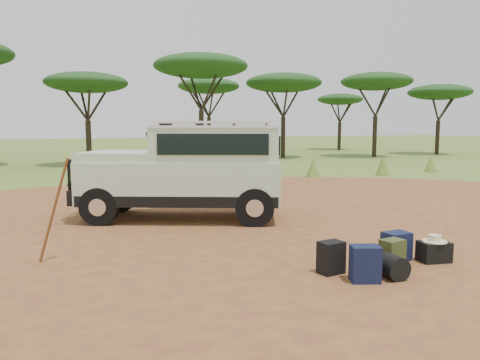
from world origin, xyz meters
name	(u,v)px	position (x,y,z in m)	size (l,w,h in m)	color
ground	(287,243)	(0.00, 0.00, 0.00)	(140.00, 140.00, 0.00)	#537128
dirt_clearing	(287,243)	(0.00, 0.00, 0.00)	(23.00, 23.00, 0.01)	brown
grass_fringe	(174,174)	(0.12, 8.67, 0.40)	(36.60, 1.60, 0.90)	#537128
acacia_treeline	(135,76)	(0.75, 19.81, 4.87)	(46.70, 13.20, 6.26)	black
safari_vehicle	(189,172)	(-1.02, 2.79, 1.06)	(4.79, 3.42, 2.19)	#B4CDAF
walking_staff	(54,211)	(-3.87, 0.25, 0.81)	(0.04, 0.04, 1.69)	brown
backpack_black	(331,258)	(-0.24, -1.79, 0.23)	(0.34, 0.25, 0.47)	black
backpack_navy	(365,264)	(-0.02, -2.27, 0.25)	(0.38, 0.27, 0.50)	#121B3B
backpack_olive	(392,255)	(0.65, -2.01, 0.23)	(0.33, 0.24, 0.46)	#36421E
duffel_navy	(396,246)	(1.07, -1.61, 0.22)	(0.40, 0.30, 0.45)	#121B3B
hard_case	(434,252)	(1.55, -1.91, 0.16)	(0.45, 0.32, 0.32)	black
stuff_sack	(393,267)	(0.42, -2.31, 0.17)	(0.34, 0.34, 0.34)	black
safari_hat	(435,239)	(1.55, -1.91, 0.36)	(0.37, 0.37, 0.11)	beige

